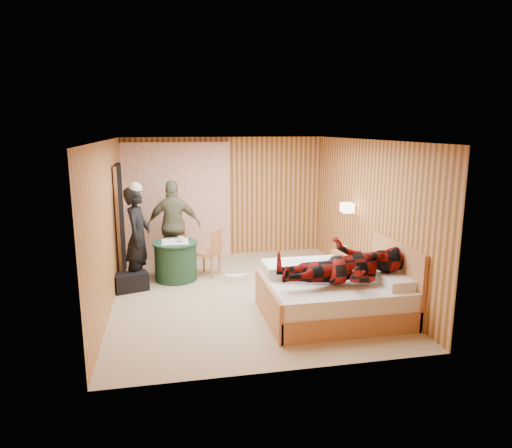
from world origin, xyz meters
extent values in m
cube|color=tan|center=(0.00, 0.00, 0.00)|extent=(4.20, 5.00, 0.01)
cube|color=silver|center=(0.00, 0.00, 2.50)|extent=(4.20, 5.00, 0.01)
cube|color=#DC8654|center=(0.00, 2.50, 1.25)|extent=(4.20, 0.02, 2.50)
cube|color=#DC8654|center=(-2.10, 0.00, 1.25)|extent=(0.02, 5.00, 2.50)
cube|color=#DC8654|center=(2.10, 0.00, 1.25)|extent=(0.02, 5.00, 2.50)
cube|color=white|center=(-1.00, 2.43, 1.20)|extent=(2.20, 0.08, 2.40)
cube|color=black|center=(-2.06, 1.40, 1.02)|extent=(0.06, 0.90, 2.05)
cylinder|color=gold|center=(2.00, 0.45, 1.30)|extent=(0.18, 0.04, 0.04)
cube|color=#FFDFB2|center=(1.92, 0.45, 1.30)|extent=(0.18, 0.24, 0.16)
cube|color=tan|center=(1.10, -1.14, 0.15)|extent=(1.94, 1.55, 0.29)
cube|color=white|center=(1.10, -1.14, 0.41)|extent=(1.88, 1.50, 0.24)
cube|color=tan|center=(0.13, -1.14, 0.27)|extent=(0.06, 1.55, 0.54)
cube|color=tan|center=(2.06, -1.14, 0.53)|extent=(0.06, 1.55, 1.07)
cube|color=silver|center=(1.86, -1.51, 0.60)|extent=(0.37, 0.53, 0.14)
cube|color=silver|center=(1.86, -0.77, 0.60)|extent=(0.37, 0.53, 0.14)
cube|color=white|center=(0.76, -0.70, 0.62)|extent=(1.17, 0.58, 0.17)
cube|color=tan|center=(1.88, 0.28, 0.26)|extent=(0.38, 0.53, 0.53)
cube|color=tan|center=(1.88, 0.28, 0.43)|extent=(0.40, 0.54, 0.03)
cylinder|color=#1E422A|center=(-1.10, 0.95, 0.34)|extent=(0.74, 0.74, 0.68)
cylinder|color=#1E422A|center=(-1.10, 0.95, 0.68)|extent=(0.80, 0.80, 0.03)
cube|color=silver|center=(-1.10, 0.95, 0.70)|extent=(0.62, 0.62, 0.01)
cube|color=tan|center=(-1.10, 1.51, 0.45)|extent=(0.42, 0.42, 0.05)
cube|color=tan|center=(-1.10, 1.70, 0.70)|extent=(0.42, 0.04, 0.46)
cylinder|color=tan|center=(-1.27, 1.34, 0.21)|extent=(0.04, 0.04, 0.43)
cylinder|color=tan|center=(-0.93, 1.68, 0.21)|extent=(0.04, 0.04, 0.43)
cube|color=tan|center=(-0.51, 1.08, 0.43)|extent=(0.55, 0.55, 0.05)
cube|color=tan|center=(-0.36, 0.98, 0.67)|extent=(0.24, 0.36, 0.44)
cylinder|color=tan|center=(-0.57, 1.30, 0.21)|extent=(0.04, 0.04, 0.41)
cylinder|color=tan|center=(-0.46, 0.86, 0.21)|extent=(0.04, 0.04, 0.41)
cube|color=black|center=(-1.85, 0.51, 0.15)|extent=(0.60, 0.44, 0.31)
cube|color=silver|center=(-0.10, 0.59, 0.07)|extent=(0.32, 0.20, 0.13)
cube|color=silver|center=(0.00, 0.61, 0.06)|extent=(0.30, 0.16, 0.13)
imported|color=black|center=(-1.72, 0.78, 0.86)|extent=(0.54, 0.70, 1.72)
imported|color=#6D6948|center=(-1.10, 1.62, 0.86)|extent=(1.06, 0.55, 1.72)
imported|color=maroon|center=(1.15, -1.34, 0.96)|extent=(0.86, 0.67, 1.77)
imported|color=silver|center=(1.88, 0.23, 0.54)|extent=(0.18, 0.23, 0.02)
imported|color=silver|center=(1.88, 0.23, 0.56)|extent=(0.18, 0.24, 0.02)
imported|color=silver|center=(1.88, 0.41, 0.57)|extent=(0.11, 0.11, 0.09)
imported|color=silver|center=(-1.00, 0.90, 0.76)|extent=(0.15, 0.15, 0.10)
camera|label=1|loc=(-1.21, -7.04, 2.69)|focal=32.00mm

